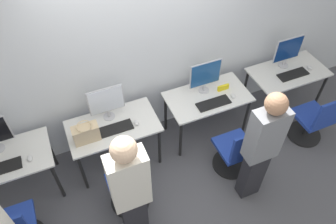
{
  "coord_description": "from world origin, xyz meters",
  "views": [
    {
      "loc": [
        -1.04,
        -2.32,
        3.73
      ],
      "look_at": [
        0.0,
        0.12,
        0.86
      ],
      "focal_mm": 35.0,
      "sensor_mm": 36.0,
      "label": 1
    }
  ],
  "objects_px": {
    "person_left": "(131,192)",
    "mouse_right": "(233,96)",
    "office_chair_left": "(130,190)",
    "monitor_right": "(205,75)",
    "monitor_far_right": "(288,51)",
    "office_chair_far_right": "(313,121)",
    "person_right": "(261,146)",
    "keyboard_right": "(213,103)",
    "keyboard_far_left": "(0,169)",
    "office_chair_right": "(236,152)",
    "mouse_far_left": "(30,158)",
    "keyboard_far_right": "(293,74)",
    "monitor_left": "(106,102)",
    "mouse_left": "(136,123)",
    "handbag": "(86,133)",
    "keyboard_left": "(114,129)",
    "mouse_far_right": "(310,67)"
  },
  "relations": [
    {
      "from": "monitor_right",
      "to": "mouse_left",
      "type": "bearing_deg",
      "value": -168.9
    },
    {
      "from": "monitor_left",
      "to": "keyboard_far_right",
      "type": "height_order",
      "value": "monitor_left"
    },
    {
      "from": "person_right",
      "to": "keyboard_right",
      "type": "bearing_deg",
      "value": 93.1
    },
    {
      "from": "person_right",
      "to": "mouse_right",
      "type": "bearing_deg",
      "value": 75.3
    },
    {
      "from": "monitor_right",
      "to": "mouse_right",
      "type": "xyz_separation_m",
      "value": [
        0.3,
        -0.25,
        -0.25
      ]
    },
    {
      "from": "person_right",
      "to": "keyboard_left",
      "type": "bearing_deg",
      "value": 142.88
    },
    {
      "from": "person_right",
      "to": "office_chair_right",
      "type": "bearing_deg",
      "value": 88.65
    },
    {
      "from": "keyboard_right",
      "to": "office_chair_left",
      "type": "bearing_deg",
      "value": -157.76
    },
    {
      "from": "monitor_far_right",
      "to": "office_chair_far_right",
      "type": "bearing_deg",
      "value": -89.51
    },
    {
      "from": "keyboard_left",
      "to": "office_chair_far_right",
      "type": "distance_m",
      "value": 2.7
    },
    {
      "from": "handbag",
      "to": "person_right",
      "type": "bearing_deg",
      "value": -30.68
    },
    {
      "from": "monitor_far_right",
      "to": "office_chair_far_right",
      "type": "relative_size",
      "value": 0.54
    },
    {
      "from": "keyboard_left",
      "to": "monitor_left",
      "type": "bearing_deg",
      "value": 90.0
    },
    {
      "from": "keyboard_far_left",
      "to": "person_left",
      "type": "bearing_deg",
      "value": -38.66
    },
    {
      "from": "keyboard_far_left",
      "to": "office_chair_left",
      "type": "bearing_deg",
      "value": -25.17
    },
    {
      "from": "keyboard_far_right",
      "to": "office_chair_far_right",
      "type": "relative_size",
      "value": 0.51
    },
    {
      "from": "mouse_far_left",
      "to": "person_right",
      "type": "distance_m",
      "value": 2.54
    },
    {
      "from": "person_left",
      "to": "keyboard_far_right",
      "type": "bearing_deg",
      "value": 19.97
    },
    {
      "from": "mouse_left",
      "to": "monitor_right",
      "type": "height_order",
      "value": "monitor_right"
    },
    {
      "from": "mouse_far_left",
      "to": "mouse_right",
      "type": "bearing_deg",
      "value": -0.47
    },
    {
      "from": "keyboard_far_right",
      "to": "handbag",
      "type": "xyz_separation_m",
      "value": [
        -2.92,
        -0.0,
        0.11
      ]
    },
    {
      "from": "mouse_left",
      "to": "monitor_far_right",
      "type": "xyz_separation_m",
      "value": [
        2.32,
        0.22,
        0.25
      ]
    },
    {
      "from": "person_right",
      "to": "monitor_far_right",
      "type": "xyz_separation_m",
      "value": [
        1.25,
        1.22,
        0.05
      ]
    },
    {
      "from": "person_left",
      "to": "office_chair_right",
      "type": "height_order",
      "value": "person_left"
    },
    {
      "from": "keyboard_far_right",
      "to": "mouse_right",
      "type": "bearing_deg",
      "value": -177.33
    },
    {
      "from": "person_left",
      "to": "monitor_far_right",
      "type": "xyz_separation_m",
      "value": [
        2.71,
        1.21,
        0.01
      ]
    },
    {
      "from": "mouse_left",
      "to": "office_chair_right",
      "type": "xyz_separation_m",
      "value": [
        1.08,
        -0.64,
        -0.38
      ]
    },
    {
      "from": "office_chair_left",
      "to": "mouse_right",
      "type": "bearing_deg",
      "value": 19.04
    },
    {
      "from": "keyboard_right",
      "to": "person_right",
      "type": "xyz_separation_m",
      "value": [
        0.05,
        -0.94,
        0.2
      ]
    },
    {
      "from": "keyboard_right",
      "to": "mouse_far_right",
      "type": "bearing_deg",
      "value": 3.12
    },
    {
      "from": "monitor_right",
      "to": "office_chair_right",
      "type": "bearing_deg",
      "value": -85.97
    },
    {
      "from": "keyboard_right",
      "to": "mouse_right",
      "type": "distance_m",
      "value": 0.3
    },
    {
      "from": "monitor_far_right",
      "to": "monitor_left",
      "type": "bearing_deg",
      "value": 179.54
    },
    {
      "from": "office_chair_left",
      "to": "monitor_right",
      "type": "xyz_separation_m",
      "value": [
        1.35,
        0.82,
        0.63
      ]
    },
    {
      "from": "keyboard_far_left",
      "to": "office_chair_right",
      "type": "height_order",
      "value": "office_chair_right"
    },
    {
      "from": "person_left",
      "to": "person_right",
      "type": "height_order",
      "value": "person_left"
    },
    {
      "from": "office_chair_right",
      "to": "keyboard_far_right",
      "type": "distance_m",
      "value": 1.44
    },
    {
      "from": "monitor_right",
      "to": "mouse_far_right",
      "type": "height_order",
      "value": "monitor_right"
    },
    {
      "from": "person_left",
      "to": "mouse_right",
      "type": "bearing_deg",
      "value": 28.74
    },
    {
      "from": "keyboard_right",
      "to": "person_right",
      "type": "distance_m",
      "value": 0.96
    },
    {
      "from": "monitor_right",
      "to": "office_chair_far_right",
      "type": "height_order",
      "value": "monitor_right"
    },
    {
      "from": "keyboard_far_right",
      "to": "keyboard_right",
      "type": "bearing_deg",
      "value": -177.19
    },
    {
      "from": "keyboard_far_left",
      "to": "monitor_right",
      "type": "distance_m",
      "value": 2.62
    },
    {
      "from": "keyboard_far_right",
      "to": "person_left",
      "type": "bearing_deg",
      "value": -160.03
    },
    {
      "from": "person_right",
      "to": "office_chair_far_right",
      "type": "distance_m",
      "value": 1.44
    },
    {
      "from": "mouse_right",
      "to": "handbag",
      "type": "xyz_separation_m",
      "value": [
        -1.93,
        0.04,
        0.1
      ]
    },
    {
      "from": "person_left",
      "to": "monitor_right",
      "type": "xyz_separation_m",
      "value": [
        1.41,
        1.19,
        0.01
      ]
    },
    {
      "from": "mouse_far_left",
      "to": "office_chair_right",
      "type": "height_order",
      "value": "office_chair_right"
    },
    {
      "from": "monitor_left",
      "to": "keyboard_right",
      "type": "height_order",
      "value": "monitor_left"
    },
    {
      "from": "keyboard_far_left",
      "to": "office_chair_right",
      "type": "distance_m",
      "value": 2.75
    }
  ]
}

